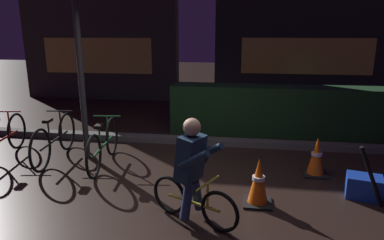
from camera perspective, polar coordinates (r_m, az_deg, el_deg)
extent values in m
plane|color=black|center=(4.81, -3.51, -12.15)|extent=(40.00, 40.00, 0.00)
cube|color=#56544F|center=(6.80, 0.36, -3.42)|extent=(12.00, 0.24, 0.12)
cube|color=#19381C|center=(7.53, 15.07, 1.48)|extent=(4.80, 0.70, 1.04)
cube|color=#383330|center=(11.65, -15.24, 15.66)|extent=(5.04, 0.50, 4.95)
cube|color=#E5B751|center=(11.42, -15.42, 10.26)|extent=(3.53, 0.04, 1.10)
cube|color=#262328|center=(11.55, 18.56, 14.08)|extent=(5.65, 0.50, 4.41)
cube|color=#E5B751|center=(11.31, 18.45, 10.00)|extent=(3.96, 0.04, 1.10)
cylinder|color=#2D2D33|center=(6.09, -17.91, 6.32)|extent=(0.10, 0.10, 2.72)
torus|color=black|center=(7.24, -27.09, -1.63)|extent=(0.16, 0.68, 0.68)
cylinder|color=#B21919|center=(6.81, -28.91, -2.81)|extent=(0.20, 1.01, 0.04)
cylinder|color=#B21919|center=(6.99, -28.09, -0.46)|extent=(0.03, 0.03, 0.43)
cylinder|color=#B21919|center=(6.95, -28.30, 1.25)|extent=(0.46, 0.10, 0.02)
torus|color=black|center=(6.79, -20.05, -1.79)|extent=(0.12, 0.70, 0.70)
torus|color=black|center=(5.88, -23.87, -4.65)|extent=(0.12, 0.70, 0.70)
cylinder|color=black|center=(6.33, -21.82, -3.12)|extent=(0.15, 1.05, 0.04)
cylinder|color=black|center=(6.12, -22.68, -1.87)|extent=(0.03, 0.03, 0.39)
cube|color=black|center=(6.07, -22.86, -0.09)|extent=(0.12, 0.21, 0.05)
cylinder|color=black|center=(6.53, -20.99, -0.50)|extent=(0.03, 0.03, 0.44)
cylinder|color=black|center=(6.48, -21.16, 1.39)|extent=(0.46, 0.07, 0.02)
torus|color=black|center=(6.29, -13.14, -2.65)|extent=(0.12, 0.68, 0.68)
torus|color=black|center=(5.37, -15.99, -5.85)|extent=(0.12, 0.68, 0.68)
cylinder|color=#236B38|center=(5.82, -14.45, -4.13)|extent=(0.15, 1.02, 0.04)
cylinder|color=#236B38|center=(5.61, -15.09, -2.86)|extent=(0.03, 0.03, 0.38)
cube|color=black|center=(5.55, -15.22, -0.98)|extent=(0.12, 0.21, 0.05)
cylinder|color=#236B38|center=(6.02, -13.83, -1.34)|extent=(0.03, 0.03, 0.43)
cylinder|color=#236B38|center=(5.96, -13.95, 0.64)|extent=(0.46, 0.07, 0.02)
cube|color=black|center=(4.63, 10.80, -13.32)|extent=(0.36, 0.36, 0.03)
cone|color=#EA560F|center=(4.50, 10.99, -9.79)|extent=(0.26, 0.26, 0.60)
cylinder|color=white|center=(4.48, 11.01, -9.44)|extent=(0.16, 0.16, 0.05)
cube|color=black|center=(5.71, 19.73, -8.41)|extent=(0.36, 0.36, 0.03)
cone|color=#EA560F|center=(5.60, 19.99, -5.58)|extent=(0.26, 0.26, 0.57)
cylinder|color=white|center=(5.60, 20.01, -5.30)|extent=(0.16, 0.16, 0.05)
cube|color=#193DB7|center=(5.19, 26.65, -9.87)|extent=(0.50, 0.41, 0.30)
torus|color=black|center=(3.91, 4.62, -14.93)|extent=(0.45, 0.25, 0.48)
torus|color=black|center=(4.26, -3.77, -12.27)|extent=(0.45, 0.25, 0.48)
cylinder|color=gold|center=(4.07, 0.22, -13.58)|extent=(0.65, 0.34, 0.04)
cylinder|color=gold|center=(4.07, -1.23, -11.47)|extent=(0.03, 0.03, 0.26)
cube|color=black|center=(4.02, -1.25, -9.78)|extent=(0.22, 0.18, 0.05)
cylinder|color=gold|center=(3.91, 2.61, -12.41)|extent=(0.03, 0.03, 0.30)
cylinder|color=gold|center=(3.84, 2.64, -10.44)|extent=(0.22, 0.42, 0.02)
cylinder|color=navy|center=(4.13, 0.79, -12.23)|extent=(0.19, 0.24, 0.42)
cylinder|color=navy|center=(3.98, -0.86, -13.30)|extent=(0.19, 0.24, 0.42)
cube|color=#192D47|center=(3.87, -0.26, -6.29)|extent=(0.38, 0.40, 0.54)
sphere|color=tan|center=(3.74, -0.02, -1.19)|extent=(0.20, 0.20, 0.20)
cylinder|color=#192D47|center=(3.88, 2.63, -5.41)|extent=(0.39, 0.25, 0.29)
cylinder|color=#192D47|center=(3.67, 0.27, -6.65)|extent=(0.39, 0.25, 0.29)
ellipsoid|color=black|center=(4.07, 0.67, -5.95)|extent=(0.36, 0.28, 0.24)
cylinder|color=black|center=(4.88, 27.68, -8.38)|extent=(0.39, 0.08, 0.80)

